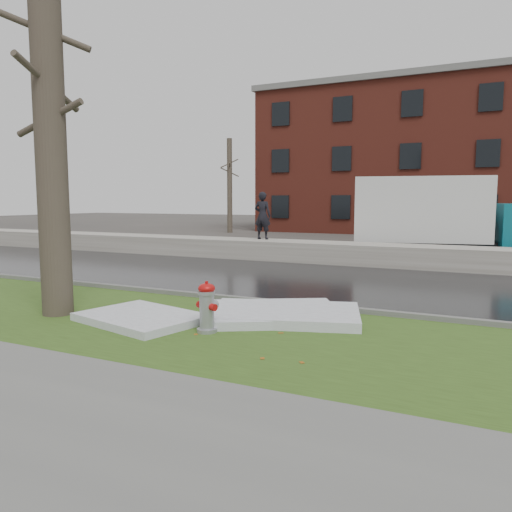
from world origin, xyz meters
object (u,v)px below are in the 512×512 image
at_px(tree, 50,122).
at_px(box_truck, 448,216).
at_px(fire_hydrant, 207,305).
at_px(worker, 263,216).

xyz_separation_m(tree, box_truck, (6.04, 13.53, -2.07)).
height_order(fire_hydrant, tree, tree).
xyz_separation_m(tree, worker, (-0.51, 10.67, -2.07)).
bearing_deg(tree, worker, 92.75).
bearing_deg(fire_hydrant, tree, -161.04).
relative_size(fire_hydrant, box_truck, 0.09).
bearing_deg(box_truck, fire_hydrant, -112.79).
distance_m(fire_hydrant, worker, 11.31).
distance_m(tree, worker, 10.89).
distance_m(box_truck, worker, 7.14).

